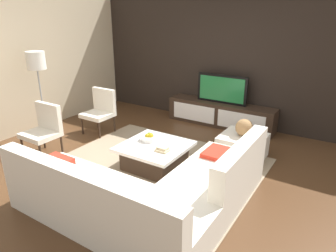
% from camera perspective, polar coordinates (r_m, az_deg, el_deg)
% --- Properties ---
extents(ground_plane, '(14.00, 14.00, 0.00)m').
position_cam_1_polar(ground_plane, '(4.73, -2.14, -8.44)').
color(ground_plane, '#4C301C').
extents(feature_wall_back, '(6.40, 0.12, 2.80)m').
position_cam_1_polar(feature_wall_back, '(6.59, 11.41, 12.44)').
color(feature_wall_back, black).
rests_on(feature_wall_back, ground).
extents(side_wall_left, '(0.12, 5.20, 2.80)m').
position_cam_1_polar(side_wall_left, '(6.68, -24.97, 11.06)').
color(side_wall_left, beige).
rests_on(side_wall_left, ground).
extents(area_rug, '(3.10, 2.76, 0.01)m').
position_cam_1_polar(area_rug, '(4.78, -3.14, -8.06)').
color(area_rug, gray).
rests_on(area_rug, ground).
extents(media_console, '(2.29, 0.45, 0.50)m').
position_cam_1_polar(media_console, '(6.58, 9.73, 2.21)').
color(media_console, '#332319').
rests_on(media_console, ground).
extents(television, '(1.08, 0.06, 0.59)m').
position_cam_1_polar(television, '(6.43, 10.03, 6.83)').
color(television, black).
rests_on(television, media_console).
extents(sectional_couch, '(2.46, 2.33, 0.82)m').
position_cam_1_polar(sectional_couch, '(3.70, -3.40, -12.38)').
color(sectional_couch, silver).
rests_on(sectional_couch, ground).
extents(coffee_table, '(0.97, 0.96, 0.38)m').
position_cam_1_polar(coffee_table, '(4.76, -2.48, -5.51)').
color(coffee_table, '#332319').
rests_on(coffee_table, ground).
extents(accent_chair_near, '(0.56, 0.49, 0.87)m').
position_cam_1_polar(accent_chair_near, '(5.49, -22.09, -0.11)').
color(accent_chair_near, '#332319').
rests_on(accent_chair_near, ground).
extents(floor_lamp, '(0.33, 0.33, 1.63)m').
position_cam_1_polar(floor_lamp, '(6.10, -23.32, 10.30)').
color(floor_lamp, '#A5A5AA').
rests_on(floor_lamp, ground).
extents(ottoman, '(0.70, 0.70, 0.40)m').
position_cam_1_polar(ottoman, '(5.19, 13.71, -3.80)').
color(ottoman, silver).
rests_on(ottoman, ground).
extents(fruit_bowl, '(0.28, 0.28, 0.13)m').
position_cam_1_polar(fruit_bowl, '(4.83, -3.58, -2.18)').
color(fruit_bowl, silver).
rests_on(fruit_bowl, coffee_table).
extents(accent_chair_far, '(0.54, 0.50, 0.87)m').
position_cam_1_polar(accent_chair_far, '(6.21, -12.47, 3.24)').
color(accent_chair_far, '#332319').
rests_on(accent_chair_far, ground).
extents(decorative_ball, '(0.28, 0.28, 0.28)m').
position_cam_1_polar(decorative_ball, '(5.06, 14.03, -0.29)').
color(decorative_ball, '#997247').
rests_on(decorative_ball, ottoman).
extents(book_stack, '(0.19, 0.15, 0.06)m').
position_cam_1_polar(book_stack, '(4.47, -1.02, -4.36)').
color(book_stack, '#CCB78C').
rests_on(book_stack, coffee_table).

